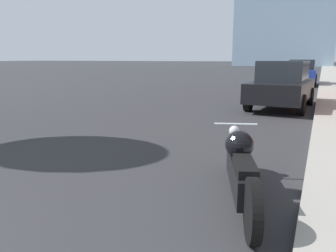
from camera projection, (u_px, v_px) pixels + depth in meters
The scene contains 4 objects.
sidewalk at pixel (336, 74), 35.41m from camera, with size 2.99×240.00×0.15m.
motorcycle at pixel (241, 167), 4.07m from camera, with size 1.04×2.44×0.82m.
parked_car_black at pixel (282, 85), 11.53m from camera, with size 2.06×4.32×1.66m.
parked_car_blue at pixel (302, 72), 21.44m from camera, with size 1.89×3.85×1.66m.
Camera 1 is at (3.67, -0.15, 1.74)m, focal length 35.00 mm.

